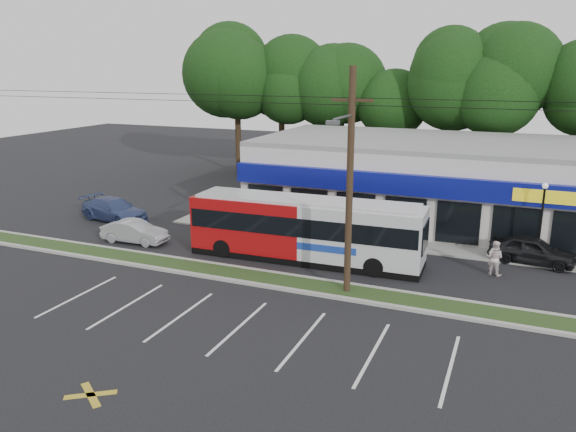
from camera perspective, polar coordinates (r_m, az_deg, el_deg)
The scene contains 15 objects.
ground at distance 25.97m, azimuth -1.08°, elevation -7.59°, with size 120.00×120.00×0.00m, color black.
grass_strip at distance 26.80m, azimuth -0.22°, elevation -6.72°, with size 40.00×1.60×0.12m, color #233516.
curb_south at distance 26.07m, azimuth -0.95°, elevation -7.33°, with size 40.00×0.25×0.14m, color #9E9E93.
curb_north at distance 27.53m, azimuth 0.48°, elevation -6.10°, with size 40.00×0.25×0.14m, color #9E9E93.
sidewalk at distance 32.82m, azimuth 13.41°, elevation -3.04°, with size 32.00×2.20×0.10m, color #9E9E93.
strip_mall at distance 38.78m, azimuth 16.09°, elevation 3.50°, with size 25.00×12.55×5.30m.
utility_pole at distance 24.30m, azimuth 5.88°, elevation 4.10°, with size 50.00×2.77×10.00m.
lamp_post at distance 31.62m, azimuth 24.39°, elevation 0.27°, with size 0.30×0.30×4.25m.
tree_line at distance 48.30m, azimuth 16.31°, elevation 12.54°, with size 46.76×6.76×11.83m.
metrobus at distance 29.45m, azimuth 1.78°, elevation -1.21°, with size 12.45×3.04×3.32m.
car_dark at distance 31.82m, azimuth 23.56°, elevation -3.20°, with size 1.71×4.26×1.45m, color black.
car_silver at distance 33.87m, azimuth -15.31°, elevation -1.55°, with size 1.37×3.93×1.30m, color #999AA0.
car_blue at distance 39.03m, azimuth -17.22°, elevation 0.63°, with size 2.10×5.18×1.50m, color navy.
pedestrian_a at distance 29.39m, azimuth 20.22°, elevation -4.02°, with size 0.64×0.42×1.74m, color beige.
pedestrian_b at distance 29.39m, azimuth 20.22°, elevation -4.02°, with size 0.85×0.66×1.74m, color silver.
Camera 1 is at (9.70, -21.94, 9.95)m, focal length 35.00 mm.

